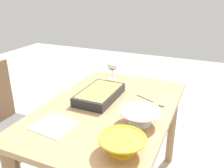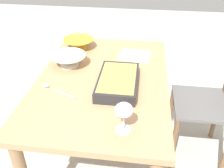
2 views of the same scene
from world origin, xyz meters
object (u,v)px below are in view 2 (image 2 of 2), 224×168
napkin (135,55)px  wine_glass (124,112)px  small_bowl (79,43)px  mixing_bowl (69,59)px  dining_table (103,92)px  serving_spoon (52,88)px  casserole_dish (118,81)px  chair (216,99)px

napkin → wine_glass: bearing=179.4°
small_bowl → mixing_bowl: bearing=-179.4°
dining_table → mixing_bowl: 0.32m
small_bowl → napkin: (-0.07, -0.43, -0.04)m
mixing_bowl → serving_spoon: (-0.29, 0.02, -0.04)m
dining_table → small_bowl: size_ratio=5.41×
mixing_bowl → wine_glass: bearing=-144.0°
casserole_dish → serving_spoon: (-0.08, 0.37, -0.03)m
mixing_bowl → small_bowl: size_ratio=1.04×
mixing_bowl → small_bowl: bearing=0.6°
casserole_dish → small_bowl: small_bowl is taller
casserole_dish → mixing_bowl: 0.41m
dining_table → small_bowl: 0.49m
serving_spoon → mixing_bowl: bearing=-4.1°
dining_table → wine_glass: bearing=-159.3°
wine_glass → small_bowl: 0.95m
small_bowl → serving_spoon: size_ratio=0.98×
wine_glass → casserole_dish: (0.37, 0.07, -0.08)m
serving_spoon → napkin: size_ratio=1.05×
mixing_bowl → serving_spoon: bearing=175.9°
wine_glass → serving_spoon: (0.29, 0.44, -0.10)m
casserole_dish → serving_spoon: size_ratio=1.68×
dining_table → napkin: size_ratio=5.55×
wine_glass → small_bowl: bearing=26.4°
dining_table → mixing_bowl: mixing_bowl is taller
dining_table → casserole_dish: size_ratio=3.16×
dining_table → chair: chair is taller
mixing_bowl → small_bowl: mixing_bowl is taller
mixing_bowl → serving_spoon: 0.29m
mixing_bowl → small_bowl: 0.27m
chair → mixing_bowl: bearing=92.7°
chair → wine_glass: size_ratio=6.14×
mixing_bowl → napkin: 0.48m
dining_table → casserole_dish: casserole_dish is taller
casserole_dish → small_bowl: (0.48, 0.35, 0.01)m
napkin → chair: bearing=-105.7°
chair → napkin: size_ratio=4.29×
wine_glass → serving_spoon: wine_glass is taller
small_bowl → serving_spoon: (-0.57, 0.02, -0.04)m
dining_table → chair: size_ratio=1.29×
wine_glass → napkin: 0.79m
mixing_bowl → serving_spoon: size_ratio=1.02×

